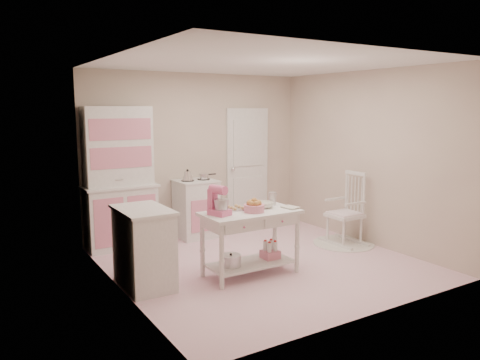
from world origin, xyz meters
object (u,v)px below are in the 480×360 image
Objects in this scene: work_table at (250,243)px; bread_basket at (254,208)px; rocking_chair at (345,208)px; base_cabinet at (144,248)px; hutch at (120,178)px; stand_mixer at (219,201)px; stove at (196,208)px.

work_table is 4.80× the size of bread_basket.
rocking_chair reaches higher than work_table.
base_cabinet is at bearing -179.72° from rocking_chair.
rocking_chair reaches higher than base_cabinet.
hutch is 1.73× the size of work_table.
stand_mixer is 1.36× the size of bread_basket.
base_cabinet is 1.29m from work_table.
stove is 0.77× the size of work_table.
base_cabinet is (-1.45, -1.59, 0.00)m from stove.
stove is at bearing 84.78° from bread_basket.
stove is at bearing -2.39° from hutch.
stand_mixer is (-2.35, -0.34, 0.42)m from rocking_chair.
work_table is (-0.20, -1.90, -0.06)m from stove.
stove reaches higher than bread_basket.
stand_mixer reaches higher than base_cabinet.
rocking_chair is (1.73, -1.54, 0.09)m from stove.
rocking_chair is at bearing 12.26° from bread_basket.
work_table is (1.00, -1.95, -0.64)m from hutch.
rocking_chair is at bearing 10.71° from work_table.
hutch is 2.26× the size of stove.
stove is at bearing 47.61° from base_cabinet.
hutch is at bearing 87.92° from stand_mixer.
bread_basket reaches higher than work_table.
work_table is at bearing 111.80° from bread_basket.
stove is at bearing 53.03° from stand_mixer.
hutch reaches higher than bread_basket.
stand_mixer is (0.58, -1.93, -0.07)m from hutch.
base_cabinet is at bearing 163.96° from bread_basket.
stand_mixer reaches higher than rocking_chair.
stove is 1.92m from work_table.
rocking_chair is 3.24× the size of stand_mixer.
hutch is 6.12× the size of stand_mixer.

